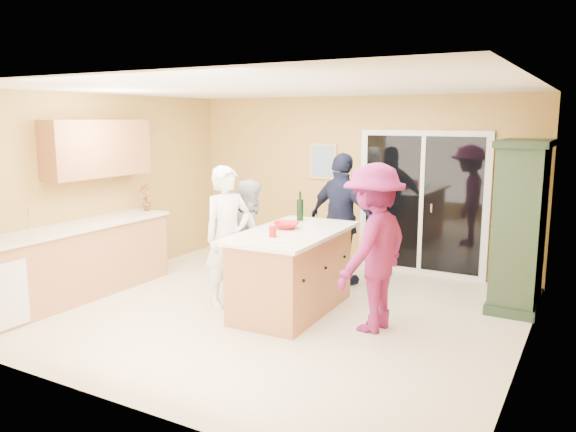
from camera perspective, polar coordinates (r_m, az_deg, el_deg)
The scene contains 22 objects.
floor at distance 6.79m, azimuth -1.54°, elevation -9.62°, with size 5.50×5.50×0.00m, color white.
ceiling at distance 6.41m, azimuth -1.65°, elevation 12.86°, with size 5.50×5.00×0.10m, color white.
wall_back at distance 8.69m, azimuth 6.90°, elevation 3.44°, with size 5.50×0.10×2.60m, color #DDB45B.
wall_front at distance 4.55m, azimuth -17.98°, elevation -2.91°, with size 5.50×0.10×2.60m, color #DDB45B.
wall_left at distance 8.22m, azimuth -18.32°, elevation 2.63°, with size 0.10×5.00×2.60m, color #DDB45B.
wall_right at distance 5.60m, azimuth 23.34°, elevation -0.89°, with size 0.10×5.00×2.60m, color #DDB45B.
left_cabinet_run at distance 7.47m, azimuth -22.32°, elevation -4.85°, with size 0.65×3.05×1.24m.
upper_cabinets at distance 7.90m, azimuth -18.75°, elevation 6.53°, with size 0.35×1.60×0.75m, color #B47446.
sliding_door at distance 8.35m, azimuth 13.44°, elevation 1.25°, with size 1.90×0.07×2.10m.
framed_picture at distance 8.87m, azimuth 3.58°, elevation 5.57°, with size 0.46×0.04×0.56m.
kitchen_island at distance 6.67m, azimuth 0.41°, elevation -5.87°, with size 1.07×1.88×0.97m.
green_hutch at distance 7.26m, azimuth 22.51°, elevation -1.04°, with size 0.58×1.10×2.02m.
woman_white at distance 6.82m, azimuth -6.13°, elevation -2.11°, with size 0.63×0.41×1.71m, color white.
woman_grey at distance 7.16m, azimuth -3.75°, elevation -2.31°, with size 0.74×0.57×1.51m, color #AFAFB2.
woman_navy at distance 7.68m, azimuth 5.53°, elevation -0.35°, with size 1.06×0.44×1.81m, color #181936.
woman_magenta at distance 6.07m, azimuth 8.66°, elevation -3.21°, with size 1.17×0.67×1.81m, color #7E1B54.
serving_bowl at distance 6.68m, azimuth -0.17°, elevation -0.95°, with size 0.31×0.31×0.08m, color red.
tulip_vase at distance 8.39m, azimuth -14.23°, elevation 1.91°, with size 0.22×0.15×0.41m, color #B1111D.
tumbler_near at distance 6.27m, azimuth -1.55°, elevation -1.54°, with size 0.07×0.07×0.11m, color red.
tumbler_far at distance 6.20m, azimuth -1.57°, elevation -1.60°, with size 0.08×0.08×0.12m, color red.
wine_bottle at distance 7.19m, azimuth 1.23°, elevation 0.69°, with size 0.09×0.09×0.37m.
white_plate at distance 5.97m, azimuth -1.35°, elevation -2.57°, with size 0.20×0.20×0.01m, color white.
Camera 1 is at (3.28, -5.49, 2.27)m, focal length 35.00 mm.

